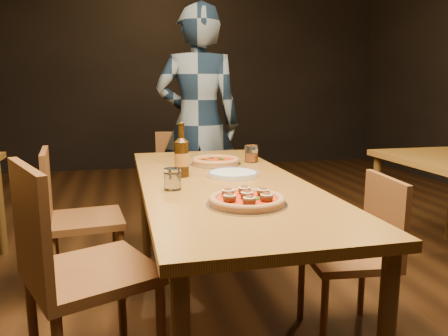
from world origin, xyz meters
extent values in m
plane|color=black|center=(0.00, 0.00, 0.00)|extent=(9.00, 9.00, 0.00)
plane|color=black|center=(0.00, 4.50, 1.50)|extent=(7.00, 0.00, 7.00)
cube|color=brown|center=(0.00, 0.00, 0.73)|extent=(0.80, 2.00, 0.04)
cylinder|color=#513617|center=(-0.34, 0.94, 0.35)|extent=(0.06, 0.06, 0.71)
cylinder|color=#513617|center=(0.34, 0.94, 0.35)|extent=(0.06, 0.06, 0.71)
cylinder|color=#513617|center=(-1.36, 1.24, 0.35)|extent=(0.06, 0.06, 0.71)
cylinder|color=#513617|center=(1.36, 0.74, 0.35)|extent=(0.06, 0.06, 0.71)
cylinder|color=#B7B7BF|center=(-0.01, -0.48, 0.75)|extent=(0.32, 0.32, 0.01)
cylinder|color=#B2874A|center=(-0.01, -0.48, 0.76)|extent=(0.30, 0.30, 0.02)
torus|color=#B2874A|center=(-0.01, -0.48, 0.77)|extent=(0.30, 0.30, 0.03)
cylinder|color=#A73909|center=(-0.01, -0.48, 0.77)|extent=(0.24, 0.24, 0.00)
cylinder|color=#B7B7BF|center=(0.06, 0.44, 0.75)|extent=(0.31, 0.31, 0.01)
cylinder|color=#B2874A|center=(0.06, 0.44, 0.77)|extent=(0.28, 0.28, 0.02)
torus|color=#B2874A|center=(0.06, 0.44, 0.77)|extent=(0.29, 0.29, 0.03)
cylinder|color=#A73909|center=(0.06, 0.44, 0.78)|extent=(0.22, 0.22, 0.00)
cylinder|color=white|center=(0.08, 0.06, 0.76)|extent=(0.26, 0.26, 0.03)
cylinder|color=black|center=(-0.18, 0.13, 0.84)|extent=(0.08, 0.08, 0.18)
cylinder|color=black|center=(-0.18, 0.13, 0.98)|extent=(0.03, 0.03, 0.09)
cylinder|color=#BC7B2D|center=(-0.18, 0.13, 0.84)|extent=(0.08, 0.08, 0.07)
cylinder|color=white|center=(-0.27, -0.15, 0.80)|extent=(0.08, 0.08, 0.10)
cylinder|color=#9B4611|center=(0.30, 0.47, 0.80)|extent=(0.08, 0.08, 0.10)
imported|color=black|center=(0.12, 1.33, 0.92)|extent=(0.73, 0.55, 1.83)
camera|label=1|loc=(-0.48, -2.09, 1.21)|focal=35.00mm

